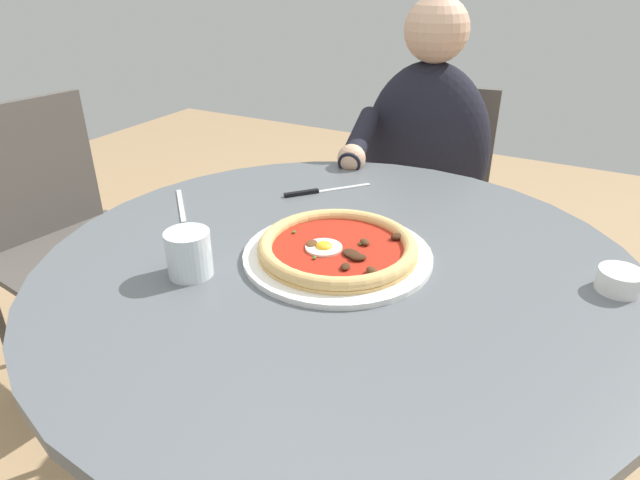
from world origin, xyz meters
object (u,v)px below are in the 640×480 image
(water_glass, at_px, (189,256))
(steak_knife, at_px, (315,191))
(fork_utensil, at_px, (181,205))
(cafe_chair_diner, at_px, (428,194))
(diner_person, at_px, (419,215))
(cafe_chair_spare_near, at_px, (61,228))
(pizza_on_plate, at_px, (338,249))
(ramekin_capers, at_px, (620,280))
(dining_table, at_px, (337,346))

(water_glass, height_order, steak_knife, water_glass)
(fork_utensil, distance_m, cafe_chair_diner, 0.92)
(water_glass, relative_size, steak_knife, 0.47)
(diner_person, relative_size, cafe_chair_diner, 1.33)
(cafe_chair_spare_near, bearing_deg, fork_utensil, 81.01)
(water_glass, xyz_separation_m, cafe_chair_diner, (-1.05, 0.07, -0.26))
(pizza_on_plate, bearing_deg, ramekin_capers, 104.81)
(ramekin_capers, height_order, cafe_chair_diner, cafe_chair_diner)
(water_glass, relative_size, cafe_chair_spare_near, 0.09)
(dining_table, bearing_deg, diner_person, -172.39)
(cafe_chair_diner, xyz_separation_m, cafe_chair_spare_near, (0.76, -0.82, 0.02))
(diner_person, xyz_separation_m, cafe_chair_spare_near, (0.62, -0.83, 0.03))
(pizza_on_plate, relative_size, ramekin_capers, 4.85)
(water_glass, bearing_deg, fork_utensil, -135.48)
(steak_knife, distance_m, fork_utensil, 0.29)
(cafe_chair_diner, bearing_deg, fork_utensil, -17.87)
(steak_knife, bearing_deg, cafe_chair_spare_near, -81.74)
(dining_table, distance_m, water_glass, 0.33)
(dining_table, distance_m, ramekin_capers, 0.48)
(water_glass, distance_m, steak_knife, 0.40)
(pizza_on_plate, distance_m, cafe_chair_spare_near, 0.96)
(pizza_on_plate, distance_m, diner_person, 0.80)
(diner_person, bearing_deg, pizza_on_plate, 7.20)
(pizza_on_plate, height_order, steak_knife, pizza_on_plate)
(pizza_on_plate, distance_m, water_glass, 0.25)
(dining_table, xyz_separation_m, diner_person, (-0.76, -0.10, -0.06))
(steak_knife, height_order, fork_utensil, steak_knife)
(cafe_chair_diner, relative_size, cafe_chair_spare_near, 0.97)
(fork_utensil, bearing_deg, pizza_on_plate, 84.02)
(steak_knife, relative_size, diner_person, 0.15)
(steak_knife, height_order, diner_person, diner_person)
(dining_table, height_order, cafe_chair_spare_near, cafe_chair_spare_near)
(pizza_on_plate, height_order, fork_utensil, pizza_on_plate)
(ramekin_capers, relative_size, cafe_chair_diner, 0.08)
(cafe_chair_spare_near, bearing_deg, water_glass, 68.73)
(dining_table, relative_size, diner_person, 0.91)
(pizza_on_plate, xyz_separation_m, diner_person, (-0.75, -0.09, -0.26))
(fork_utensil, xyz_separation_m, diner_person, (-0.71, 0.29, -0.25))
(pizza_on_plate, bearing_deg, fork_utensil, -95.98)
(fork_utensil, bearing_deg, steak_knife, 132.90)
(water_glass, xyz_separation_m, fork_utensil, (-0.20, -0.20, -0.03))
(diner_person, height_order, cafe_chair_diner, diner_person)
(steak_knife, xyz_separation_m, cafe_chair_spare_near, (0.11, -0.75, -0.22))
(dining_table, height_order, ramekin_capers, ramekin_capers)
(diner_person, distance_m, cafe_chair_spare_near, 1.04)
(cafe_chair_diner, height_order, cafe_chair_spare_near, cafe_chair_spare_near)
(ramekin_capers, bearing_deg, cafe_chair_spare_near, -90.55)
(pizza_on_plate, xyz_separation_m, fork_utensil, (-0.04, -0.38, -0.01))
(ramekin_capers, bearing_deg, fork_utensil, -84.87)
(steak_knife, relative_size, cafe_chair_spare_near, 0.19)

